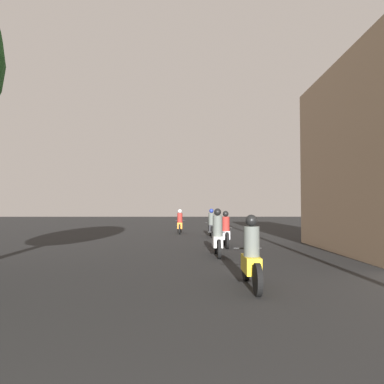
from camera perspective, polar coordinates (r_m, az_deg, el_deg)
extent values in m
cylinder|color=black|center=(8.65, 8.17, -11.22)|extent=(0.10, 0.61, 0.61)
cylinder|color=black|center=(7.22, 9.96, -13.02)|extent=(0.10, 0.61, 0.61)
cube|color=gold|center=(7.90, 8.97, -10.82)|extent=(0.30, 0.89, 0.34)
cylinder|color=black|center=(8.33, 8.42, -8.49)|extent=(0.60, 0.04, 0.04)
cylinder|color=#4C514C|center=(7.76, 9.06, -7.44)|extent=(0.32, 0.32, 0.61)
sphere|color=black|center=(7.73, 9.04, -4.31)|extent=(0.24, 0.24, 0.24)
cylinder|color=black|center=(13.36, 3.68, -8.02)|extent=(0.10, 0.62, 0.62)
cylinder|color=black|center=(12.03, 4.15, -8.66)|extent=(0.10, 0.62, 0.62)
cube|color=silver|center=(12.68, 3.90, -7.52)|extent=(0.30, 0.87, 0.36)
cylinder|color=black|center=(13.09, 3.75, -6.12)|extent=(0.60, 0.04, 0.04)
cylinder|color=#4C514C|center=(12.56, 3.92, -5.18)|extent=(0.32, 0.32, 0.69)
sphere|color=black|center=(12.54, 3.92, -3.06)|extent=(0.24, 0.24, 0.24)
cylinder|color=black|center=(16.19, 4.90, -6.95)|extent=(0.10, 0.65, 0.65)
cylinder|color=black|center=(14.86, 5.39, -7.37)|extent=(0.10, 0.65, 0.65)
cube|color=#ADADB2|center=(15.51, 5.13, -6.53)|extent=(0.30, 0.80, 0.34)
cylinder|color=black|center=(15.93, 4.98, -5.45)|extent=(0.60, 0.04, 0.04)
cylinder|color=maroon|center=(15.40, 5.15, -4.85)|extent=(0.32, 0.32, 0.58)
sphere|color=black|center=(15.39, 5.15, -3.33)|extent=(0.24, 0.24, 0.24)
cylinder|color=black|center=(21.37, 2.86, -5.85)|extent=(0.10, 0.61, 0.61)
cylinder|color=black|center=(20.05, 3.08, -6.09)|extent=(0.10, 0.61, 0.61)
cube|color=black|center=(20.70, 2.96, -5.49)|extent=(0.30, 0.87, 0.34)
cylinder|color=black|center=(21.12, 2.89, -4.69)|extent=(0.60, 0.04, 0.04)
cylinder|color=#4C514C|center=(20.59, 2.97, -4.12)|extent=(0.32, 0.32, 0.65)
sphere|color=navy|center=(20.58, 2.97, -2.88)|extent=(0.24, 0.24, 0.24)
cylinder|color=black|center=(23.88, -1.82, -5.48)|extent=(0.10, 0.60, 0.60)
cylinder|color=black|center=(22.40, -1.91, -5.70)|extent=(0.10, 0.60, 0.60)
cube|color=orange|center=(23.13, -1.86, -5.12)|extent=(0.30, 0.79, 0.37)
cylinder|color=black|center=(23.60, -1.83, -4.37)|extent=(0.60, 0.04, 0.04)
cylinder|color=maroon|center=(23.03, -1.86, -3.95)|extent=(0.32, 0.32, 0.58)
sphere|color=silver|center=(23.02, -1.86, -2.94)|extent=(0.24, 0.24, 0.24)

